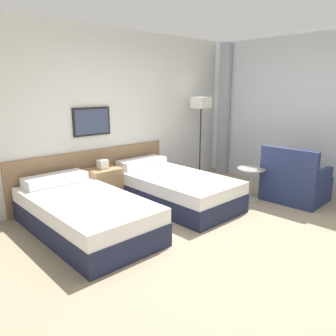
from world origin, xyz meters
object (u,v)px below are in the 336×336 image
Objects in this scene: bed_near_window at (173,188)px; floor_lamp at (201,108)px; nightstand at (104,185)px; side_table at (251,178)px; bed_near_door at (84,213)px; armchair at (294,184)px.

bed_near_window is 1.28× the size of floor_lamp.
floor_lamp is (1.41, 0.69, 1.15)m from bed_near_window.
nightstand reaches higher than side_table.
nightstand is 0.43× the size of floor_lamp.
side_table is at bearing -36.64° from bed_near_window.
bed_near_door is at bearing -135.37° from nightstand.
bed_near_window is (1.55, 0.00, 0.00)m from bed_near_door.
floor_lamp reaches higher than nightstand.
armchair is (1.50, -1.25, 0.03)m from bed_near_window.
floor_lamp is (2.19, -0.07, 1.10)m from nightstand.
armchair is (0.48, -0.50, -0.10)m from side_table.
bed_near_window is 1.95m from floor_lamp.
bed_near_window is 1.27m from side_table.
bed_near_door reaches higher than side_table.
side_table is 0.70m from armchair.
bed_near_window is 2.24× the size of armchair.
bed_near_door is 2.67m from side_table.
nightstand is 0.75× the size of armchair.
nightstand is 2.35m from side_table.
bed_near_door is at bearing 163.58° from side_table.
floor_lamp is at bearing 13.13° from bed_near_door.
floor_lamp is at bearing 0.01° from armchair.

